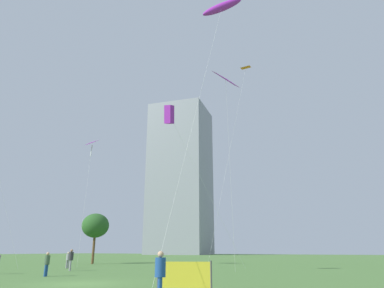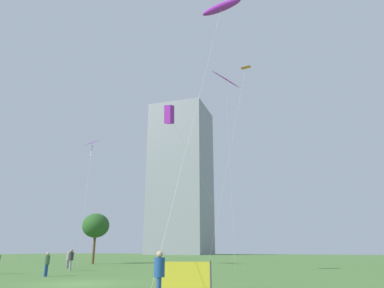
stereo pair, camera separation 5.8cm
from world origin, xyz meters
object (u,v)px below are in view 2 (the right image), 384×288
at_px(person_standing_2, 71,258).
at_px(kite_flying_5, 226,79).
at_px(kite_flying_0, 92,143).
at_px(person_standing_4, 47,262).
at_px(park_tree_0, 96,226).
at_px(kite_flying_1, 169,115).
at_px(person_standing_3, 68,259).
at_px(distant_highrise_0, 181,178).
at_px(kite_flying_2, 222,7).
at_px(kite_flying_4, 245,69).
at_px(event_banner, 184,275).
at_px(person_standing_1, 159,272).

xyz_separation_m(person_standing_2, kite_flying_5, (14.20, 2.57, 15.29)).
bearing_deg(kite_flying_0, kite_flying_5, -13.76).
distance_m(person_standing_4, kite_flying_0, 21.62).
bearing_deg(park_tree_0, kite_flying_1, -32.30).
xyz_separation_m(person_standing_3, person_standing_4, (7.33, -8.66, 0.01)).
distance_m(park_tree_0, distant_highrise_0, 103.23).
bearing_deg(kite_flying_1, kite_flying_2, -12.70).
distance_m(person_standing_3, kite_flying_4, 31.72).
bearing_deg(event_banner, distant_highrise_0, 120.13).
distance_m(person_standing_1, person_standing_2, 21.22).
relative_size(distant_highrise_0, event_banner, 28.50).
relative_size(person_standing_3, kite_flying_2, 0.07).
relative_size(person_standing_1, kite_flying_5, 0.10).
distance_m(person_standing_1, kite_flying_4, 38.27).
bearing_deg(event_banner, person_standing_2, 151.77).
height_order(person_standing_2, distant_highrise_0, distant_highrise_0).
xyz_separation_m(kite_flying_0, kite_flying_5, (20.63, -5.05, 1.57)).
distance_m(person_standing_3, person_standing_4, 11.35).
xyz_separation_m(person_standing_3, kite_flying_1, (13.11, -2.24, 12.29)).
distance_m(kite_flying_5, park_tree_0, 28.53).
relative_size(person_standing_4, kite_flying_0, 0.10).
height_order(kite_flying_4, distant_highrise_0, distant_highrise_0).
bearing_deg(person_standing_1, distant_highrise_0, 179.83).
xyz_separation_m(kite_flying_1, kite_flying_5, (4.78, 1.73, 3.14)).
bearing_deg(person_standing_3, kite_flying_1, -62.05).
bearing_deg(distant_highrise_0, event_banner, -70.22).
bearing_deg(kite_flying_2, kite_flying_0, 159.54).
relative_size(person_standing_1, kite_flying_0, 0.11).
distance_m(person_standing_1, kite_flying_2, 23.66).
relative_size(kite_flying_4, distant_highrise_0, 0.40).
bearing_deg(distant_highrise_0, park_tree_0, -77.01).
distance_m(kite_flying_0, event_banner, 31.56).
xyz_separation_m(kite_flying_2, distant_highrise_0, (-64.56, 104.93, 10.52)).
bearing_deg(distant_highrise_0, kite_flying_0, -76.49).
distance_m(kite_flying_0, kite_flying_4, 22.59).
bearing_deg(person_standing_3, person_standing_4, -102.12).
height_order(kite_flying_5, distant_highrise_0, distant_highrise_0).
distance_m(person_standing_2, kite_flying_2, 25.49).
bearing_deg(kite_flying_2, event_banner, -81.70).
xyz_separation_m(person_standing_4, kite_flying_4, (7.71, 22.40, 24.29)).
bearing_deg(park_tree_0, kite_flying_5, -23.47).
distance_m(person_standing_4, kite_flying_4, 33.94).
height_order(person_standing_2, person_standing_4, person_standing_2).
bearing_deg(kite_flying_1, person_standing_2, -174.86).
relative_size(person_standing_4, park_tree_0, 0.24).
xyz_separation_m(person_standing_1, person_standing_3, (-21.07, 15.26, -0.07)).
bearing_deg(person_standing_1, person_standing_4, -145.57).
distance_m(person_standing_3, kite_flying_5, 23.63).
relative_size(person_standing_1, person_standing_2, 0.94).
bearing_deg(kite_flying_2, kite_flying_1, 167.30).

